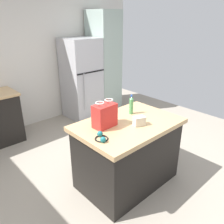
% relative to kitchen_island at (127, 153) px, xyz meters
% --- Properties ---
extents(ground, '(6.54, 6.54, 0.00)m').
position_rel_kitchen_island_xyz_m(ground, '(-0.19, 0.09, -0.45)').
color(ground, '#9E9384').
extents(back_wall, '(5.45, 0.13, 2.57)m').
position_rel_kitchen_island_xyz_m(back_wall, '(-0.21, 2.70, 0.83)').
color(back_wall, silver).
rests_on(back_wall, ground).
extents(kitchen_island, '(1.32, 0.89, 0.90)m').
position_rel_kitchen_island_xyz_m(kitchen_island, '(0.00, 0.00, 0.00)').
color(kitchen_island, black).
rests_on(kitchen_island, ground).
extents(refrigerator, '(0.71, 0.72, 1.72)m').
position_rel_kitchen_island_xyz_m(refrigerator, '(0.93, 2.28, 0.41)').
color(refrigerator, '#B7B7BC').
rests_on(refrigerator, ground).
extents(tall_cabinet, '(0.56, 0.65, 2.26)m').
position_rel_kitchen_island_xyz_m(tall_cabinet, '(1.58, 2.28, 0.68)').
color(tall_cabinet, '#9EB2A8').
rests_on(tall_cabinet, ground).
extents(shopping_bag, '(0.28, 0.17, 0.33)m').
position_rel_kitchen_island_xyz_m(shopping_bag, '(-0.29, 0.12, 0.59)').
color(shopping_bag, red).
rests_on(shopping_bag, kitchen_island).
extents(small_box, '(0.16, 0.13, 0.11)m').
position_rel_kitchen_island_xyz_m(small_box, '(0.04, -0.14, 0.50)').
color(small_box, beige).
rests_on(small_box, kitchen_island).
extents(bottle, '(0.05, 0.05, 0.27)m').
position_rel_kitchen_island_xyz_m(bottle, '(0.23, 0.17, 0.57)').
color(bottle, '#4C9956').
rests_on(bottle, kitchen_island).
extents(ear_defenders, '(0.20, 0.20, 0.06)m').
position_rel_kitchen_island_xyz_m(ear_defenders, '(-0.52, -0.09, 0.47)').
color(ear_defenders, black).
rests_on(ear_defenders, kitchen_island).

